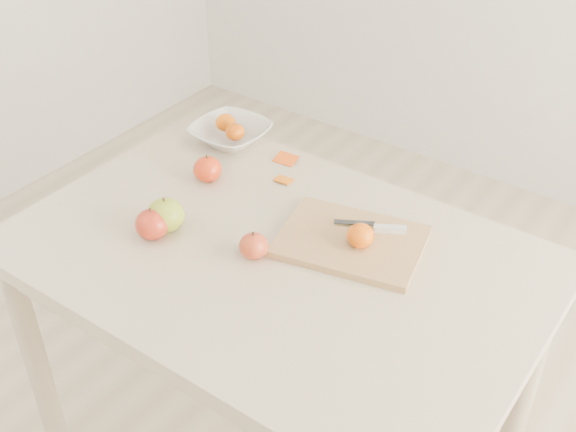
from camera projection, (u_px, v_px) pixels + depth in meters
The scene contains 13 objects.
table at pixel (276, 284), 1.70m from camera, with size 1.20×0.80×0.75m.
cutting_board at pixel (351, 241), 1.65m from camera, with size 0.32×0.24×0.02m, color #AA8155.
board_tangerine at pixel (361, 236), 1.61m from camera, with size 0.06×0.06×0.05m, color #E24B07.
fruit_bowl at pixel (230, 133), 2.03m from camera, with size 0.21×0.21×0.05m, color silver.
bowl_tangerine_near at pixel (225, 122), 2.03m from camera, with size 0.06×0.06×0.05m, color #DE5D07.
bowl_tangerine_far at pixel (235, 132), 1.99m from camera, with size 0.05×0.05×0.05m, color #CF5207.
orange_peel_a at pixel (286, 160), 1.96m from camera, with size 0.06×0.04×0.00m, color #E65210.
orange_peel_b at pixel (284, 181), 1.87m from camera, with size 0.04×0.04×0.00m, color orange.
paring_knife at pixel (384, 228), 1.67m from camera, with size 0.16×0.09×0.01m.
apple_green at pixel (166, 215), 1.68m from camera, with size 0.09×0.09×0.08m, color #6D9614.
apple_red_a at pixel (208, 169), 1.86m from camera, with size 0.07×0.07×0.07m, color #A7120F.
apple_red_b at pixel (152, 224), 1.66m from camera, with size 0.08×0.08×0.07m, color maroon.
apple_red_e at pixel (254, 246), 1.61m from camera, with size 0.07×0.07×0.06m, color maroon.
Camera 1 is at (0.77, -1.03, 1.77)m, focal length 45.00 mm.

